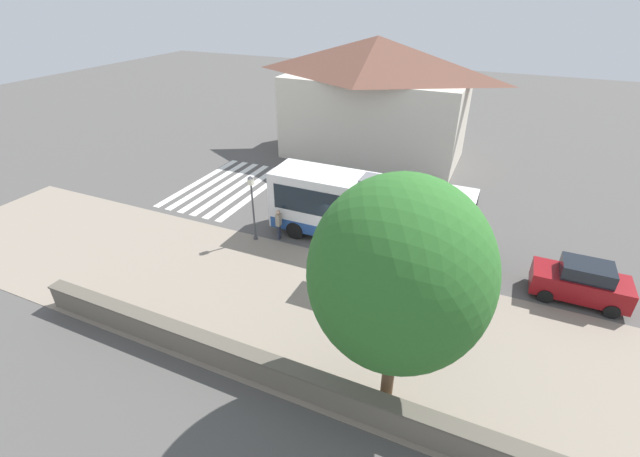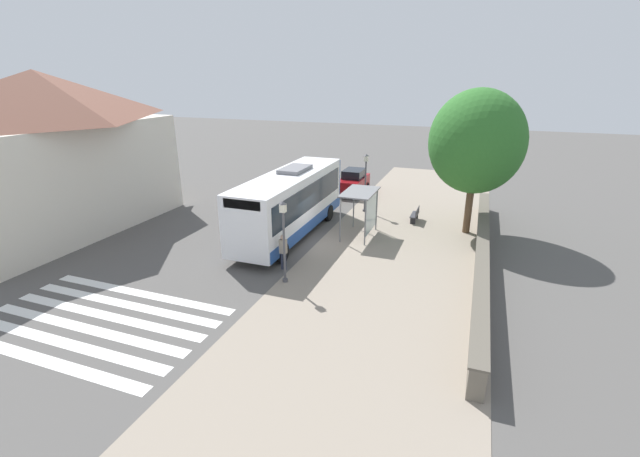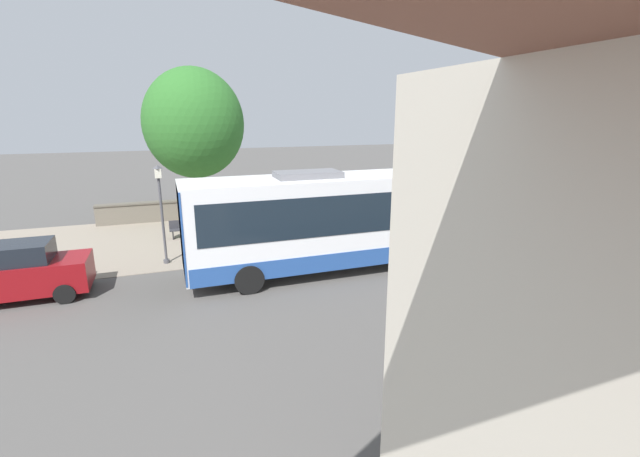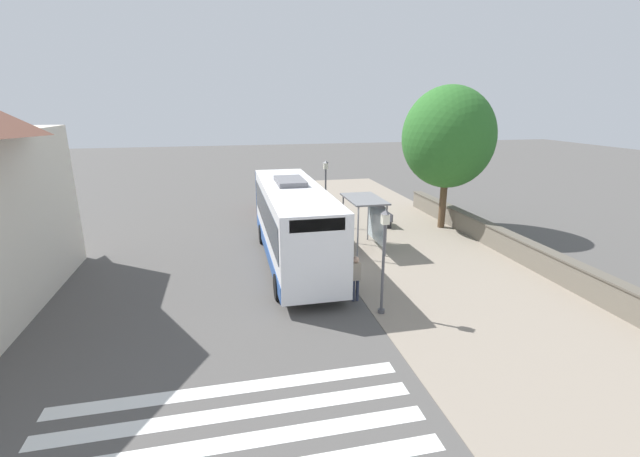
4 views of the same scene
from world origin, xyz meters
name	(u,v)px [view 3 (image 3 of 4)]	position (x,y,z in m)	size (l,w,h in m)	color
ground_plane	(327,253)	(0.00, 0.00, 0.00)	(120.00, 120.00, 0.00)	#514F4C
sidewalk_plaza	(296,228)	(-4.50, 0.00, 0.01)	(9.00, 44.00, 0.02)	gray
crosswalk_stripes	(611,262)	(5.00, 10.50, 0.00)	(9.00, 5.25, 0.01)	silver
stone_wall	(277,203)	(-8.55, 0.00, 0.57)	(0.60, 20.00, 1.13)	#6B6356
bus	(328,220)	(1.91, -0.68, 1.98)	(2.69, 10.57, 3.84)	white
bus_shelter	(272,198)	(-2.01, -1.86, 2.19)	(1.71, 2.96, 2.67)	slate
pedestrian	(408,224)	(0.29, 3.81, 1.05)	(0.34, 0.24, 1.78)	#2D3347
bench	(185,228)	(-4.54, -5.59, 0.47)	(0.40, 1.46, 0.88)	#333338
street_lamp_near	(161,206)	(-0.97, -6.52, 2.35)	(0.28, 0.28, 3.95)	#4C4C51
street_lamp_far	(425,193)	(-0.32, 4.98, 2.27)	(0.28, 0.28, 3.80)	#4C4C51
shade_tree	(194,124)	(-7.67, -4.61, 5.32)	(5.22, 5.22, 8.20)	brown
parked_car_behind_bus	(21,272)	(1.10, -10.88, 0.92)	(1.83, 3.93, 1.88)	maroon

